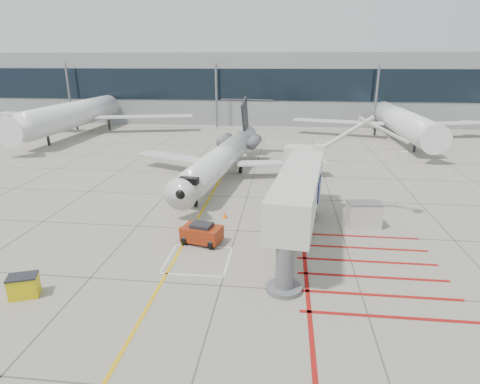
# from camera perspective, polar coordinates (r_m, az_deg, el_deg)

# --- Properties ---
(ground_plane) EXTENTS (260.00, 260.00, 0.00)m
(ground_plane) POSITION_cam_1_polar(r_m,az_deg,el_deg) (27.48, -1.42, -8.87)
(ground_plane) COLOR gray
(ground_plane) RESTS_ON ground
(regional_jet) EXTENTS (26.49, 31.88, 7.73)m
(regional_jet) POSITION_cam_1_polar(r_m,az_deg,el_deg) (41.53, -3.38, 6.16)
(regional_jet) COLOR silver
(regional_jet) RESTS_ON ground_plane
(jet_bridge) EXTENTS (10.65, 18.73, 7.12)m
(jet_bridge) POSITION_cam_1_polar(r_m,az_deg,el_deg) (27.70, 8.23, -0.83)
(jet_bridge) COLOR silver
(jet_bridge) RESTS_ON ground_plane
(pushback_tug) EXTENTS (3.04, 2.28, 1.59)m
(pushback_tug) POSITION_cam_1_polar(r_m,az_deg,el_deg) (28.90, -5.45, -5.79)
(pushback_tug) COLOR maroon
(pushback_tug) RESTS_ON ground_plane
(spill_bin) EXTENTS (1.75, 1.47, 1.29)m
(spill_bin) POSITION_cam_1_polar(r_m,az_deg,el_deg) (25.71, -28.40, -11.67)
(spill_bin) COLOR #CDBA0B
(spill_bin) RESTS_ON ground_plane
(baggage_cart) EXTENTS (2.28, 1.88, 1.24)m
(baggage_cart) POSITION_cam_1_polar(r_m,az_deg,el_deg) (30.43, 7.99, -4.98)
(baggage_cart) COLOR slate
(baggage_cart) RESTS_ON ground_plane
(ground_power_unit) EXTENTS (2.69, 1.75, 2.01)m
(ground_power_unit) POSITION_cam_1_polar(r_m,az_deg,el_deg) (32.94, 17.18, -3.09)
(ground_power_unit) COLOR silver
(ground_power_unit) RESTS_ON ground_plane
(cone_nose) EXTENTS (0.32, 0.32, 0.44)m
(cone_nose) POSITION_cam_1_polar(r_m,az_deg,el_deg) (31.42, -8.56, -5.03)
(cone_nose) COLOR orange
(cone_nose) RESTS_ON ground_plane
(cone_side) EXTENTS (0.40, 0.40, 0.56)m
(cone_side) POSITION_cam_1_polar(r_m,az_deg,el_deg) (33.41, -2.16, -3.27)
(cone_side) COLOR orange
(cone_side) RESTS_ON ground_plane
(terminal_building) EXTENTS (180.00, 28.00, 14.00)m
(terminal_building) POSITION_cam_1_polar(r_m,az_deg,el_deg) (94.62, 10.76, 14.57)
(terminal_building) COLOR gray
(terminal_building) RESTS_ON ground_plane
(terminal_glass_band) EXTENTS (180.00, 0.10, 6.00)m
(terminal_glass_band) POSITION_cam_1_polar(r_m,az_deg,el_deg) (80.58, 11.49, 14.65)
(terminal_glass_band) COLOR black
(terminal_glass_band) RESTS_ON ground_plane
(bg_aircraft_b) EXTENTS (38.59, 42.88, 12.86)m
(bg_aircraft_b) POSITION_cam_1_polar(r_m,az_deg,el_deg) (79.23, -21.30, 12.61)
(bg_aircraft_b) COLOR silver
(bg_aircraft_b) RESTS_ON ground_plane
(bg_aircraft_c) EXTENTS (34.24, 38.04, 11.41)m
(bg_aircraft_c) POSITION_cam_1_polar(r_m,az_deg,el_deg) (72.95, 21.55, 11.63)
(bg_aircraft_c) COLOR silver
(bg_aircraft_c) RESTS_ON ground_plane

